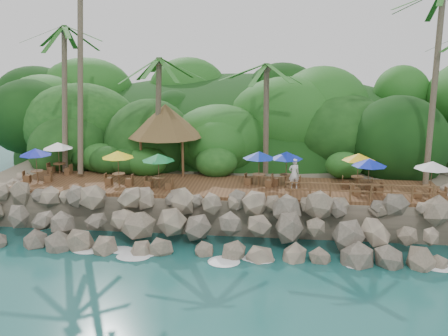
# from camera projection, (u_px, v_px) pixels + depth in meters

# --- Properties ---
(ground) EXTENTS (140.00, 140.00, 0.00)m
(ground) POSITION_uv_depth(u_px,v_px,m) (211.00, 260.00, 25.59)
(ground) COLOR #19514F
(ground) RESTS_ON ground
(land_base) EXTENTS (32.00, 25.20, 2.10)m
(land_base) POSITION_uv_depth(u_px,v_px,m) (238.00, 167.00, 40.79)
(land_base) COLOR gray
(land_base) RESTS_ON ground
(jungle_hill) EXTENTS (44.80, 28.00, 15.40)m
(jungle_hill) POSITION_uv_depth(u_px,v_px,m) (245.00, 160.00, 48.28)
(jungle_hill) COLOR #143811
(jungle_hill) RESTS_ON ground
(seawall) EXTENTS (29.00, 4.00, 2.30)m
(seawall) POSITION_uv_depth(u_px,v_px,m) (216.00, 225.00, 27.25)
(seawall) COLOR gray
(seawall) RESTS_ON ground
(terrace) EXTENTS (26.00, 5.00, 0.20)m
(terrace) POSITION_uv_depth(u_px,v_px,m) (224.00, 187.00, 30.87)
(terrace) COLOR brown
(terrace) RESTS_ON land_base
(jungle_foliage) EXTENTS (44.00, 16.00, 12.00)m
(jungle_foliage) POSITION_uv_depth(u_px,v_px,m) (237.00, 183.00, 40.07)
(jungle_foliage) COLOR #143811
(jungle_foliage) RESTS_ON ground
(foam_line) EXTENTS (25.20, 0.80, 0.06)m
(foam_line) POSITION_uv_depth(u_px,v_px,m) (211.00, 257.00, 25.88)
(foam_line) COLOR white
(foam_line) RESTS_ON ground
(palms) EXTENTS (32.29, 7.17, 14.95)m
(palms) POSITION_uv_depth(u_px,v_px,m) (241.00, 22.00, 31.13)
(palms) COLOR brown
(palms) RESTS_ON ground
(palapa) EXTENTS (5.19, 5.19, 4.60)m
(palapa) POSITION_uv_depth(u_px,v_px,m) (166.00, 120.00, 33.73)
(palapa) COLOR brown
(palapa) RESTS_ON ground
(dining_clusters) EXTENTS (25.59, 5.02, 2.15)m
(dining_clusters) POSITION_uv_depth(u_px,v_px,m) (225.00, 158.00, 30.14)
(dining_clusters) COLOR brown
(dining_clusters) RESTS_ON terrace
(railing) EXTENTS (8.30, 0.10, 1.00)m
(railing) POSITION_uv_depth(u_px,v_px,m) (361.00, 191.00, 27.56)
(railing) COLOR brown
(railing) RESTS_ON terrace
(waiter) EXTENTS (0.79, 0.65, 1.86)m
(waiter) POSITION_uv_depth(u_px,v_px,m) (294.00, 174.00, 29.88)
(waiter) COLOR white
(waiter) RESTS_ON terrace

